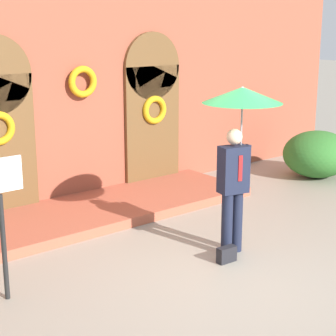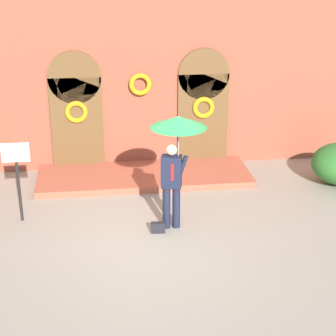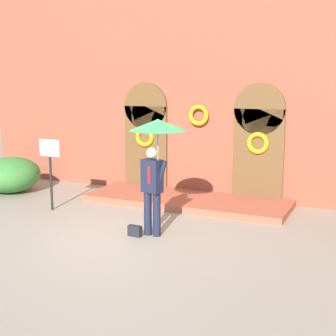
{
  "view_description": "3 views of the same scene",
  "coord_description": "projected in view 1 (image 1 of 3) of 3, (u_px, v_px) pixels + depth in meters",
  "views": [
    {
      "loc": [
        -5.14,
        -4.8,
        3.17
      ],
      "look_at": [
        -0.11,
        1.34,
        1.14
      ],
      "focal_mm": 60.0,
      "sensor_mm": 36.0,
      "label": 1
    },
    {
      "loc": [
        -1.03,
        -9.74,
        5.4
      ],
      "look_at": [
        0.37,
        1.28,
        0.97
      ],
      "focal_mm": 60.0,
      "sensor_mm": 36.0,
      "label": 2
    },
    {
      "loc": [
        4.41,
        -7.69,
        3.08
      ],
      "look_at": [
        0.1,
        1.69,
        1.16
      ],
      "focal_mm": 50.0,
      "sensor_mm": 36.0,
      "label": 3
    }
  ],
  "objects": [
    {
      "name": "building_facade",
      "position": [
        73.0,
        53.0,
        9.98
      ],
      "size": [
        14.0,
        2.3,
        5.6
      ],
      "color": "brown",
      "rests_on": "ground"
    },
    {
      "name": "handbag",
      "position": [
        227.0,
        254.0,
        7.71
      ],
      "size": [
        0.29,
        0.14,
        0.22
      ],
      "primitive_type": "cube",
      "rotation": [
        0.0,
        0.0,
        -0.06
      ],
      "color": "black",
      "rests_on": "ground"
    },
    {
      "name": "sign_post",
      "position": [
        1.0,
        206.0,
        6.41
      ],
      "size": [
        0.56,
        0.06,
        1.72
      ],
      "color": "black",
      "rests_on": "ground"
    },
    {
      "name": "person_with_umbrella",
      "position": [
        240.0,
        120.0,
        7.65
      ],
      "size": [
        1.1,
        1.1,
        2.36
      ],
      "color": "#191E33",
      "rests_on": "ground"
    },
    {
      "name": "shrub_right",
      "position": [
        317.0,
        154.0,
        11.97
      ],
      "size": [
        1.52,
        1.42,
        0.99
      ],
      "primitive_type": "ellipsoid",
      "color": "#2D6B28",
      "rests_on": "ground"
    },
    {
      "name": "ground_plane",
      "position": [
        237.0,
        268.0,
        7.53
      ],
      "size": [
        80.0,
        80.0,
        0.0
      ],
      "primitive_type": "plane",
      "color": "gray"
    }
  ]
}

